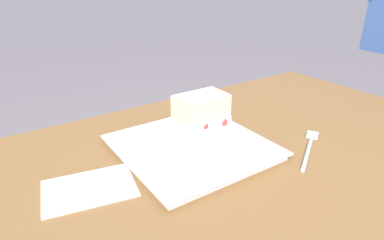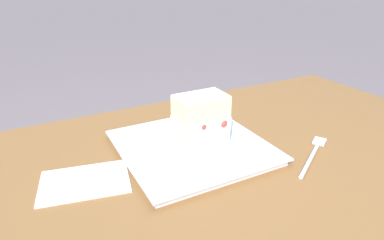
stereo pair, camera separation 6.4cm
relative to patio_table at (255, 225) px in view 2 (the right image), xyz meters
name	(u,v)px [view 2 (the right image)]	position (x,y,z in m)	size (l,w,h in m)	color
patio_table	(255,225)	(0.00, 0.00, 0.00)	(1.12, 0.83, 0.71)	brown
dessert_plate	(192,147)	(0.07, -0.13, 0.12)	(0.28, 0.28, 0.02)	white
cake_slice	(201,121)	(0.05, -0.12, 0.18)	(0.10, 0.07, 0.10)	beige
dessert_fork	(313,153)	(-0.14, -0.01, 0.12)	(0.15, 0.10, 0.01)	silver
paper_napkin	(85,182)	(0.28, -0.12, 0.12)	(0.17, 0.13, 0.00)	white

